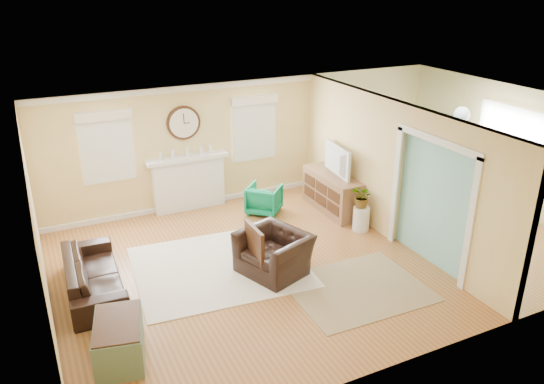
# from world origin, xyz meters

# --- Properties ---
(floor) EXTENTS (9.00, 9.00, 0.00)m
(floor) POSITION_xyz_m (0.00, 0.00, 0.00)
(floor) COLOR brown
(floor) RESTS_ON ground
(wall_back) EXTENTS (9.00, 0.02, 2.60)m
(wall_back) POSITION_xyz_m (0.00, 3.00, 1.30)
(wall_back) COLOR #DBBC69
(wall_back) RESTS_ON ground
(wall_front) EXTENTS (9.00, 0.02, 2.60)m
(wall_front) POSITION_xyz_m (0.00, -3.00, 1.30)
(wall_front) COLOR #DBBC69
(wall_front) RESTS_ON ground
(wall_left) EXTENTS (0.02, 6.00, 2.60)m
(wall_left) POSITION_xyz_m (-4.50, 0.00, 1.30)
(wall_left) COLOR #DBBC69
(wall_left) RESTS_ON ground
(wall_right) EXTENTS (0.02, 6.00, 2.60)m
(wall_right) POSITION_xyz_m (4.50, 0.00, 1.30)
(wall_right) COLOR #DBBC69
(wall_right) RESTS_ON ground
(ceiling) EXTENTS (9.00, 6.00, 0.02)m
(ceiling) POSITION_xyz_m (0.00, 0.00, 2.60)
(ceiling) COLOR white
(ceiling) RESTS_ON wall_back
(partition) EXTENTS (0.17, 6.00, 2.60)m
(partition) POSITION_xyz_m (1.51, 0.28, 1.36)
(partition) COLOR #DBBC69
(partition) RESTS_ON ground
(fireplace) EXTENTS (1.70, 0.30, 1.17)m
(fireplace) POSITION_xyz_m (-1.50, 2.88, 0.60)
(fireplace) COLOR white
(fireplace) RESTS_ON ground
(wall_clock) EXTENTS (0.70, 0.07, 0.70)m
(wall_clock) POSITION_xyz_m (-1.50, 2.97, 1.85)
(wall_clock) COLOR #442A18
(wall_clock) RESTS_ON wall_back
(window_left) EXTENTS (1.05, 0.13, 1.42)m
(window_left) POSITION_xyz_m (-3.05, 2.95, 1.66)
(window_left) COLOR white
(window_left) RESTS_ON wall_back
(window_right) EXTENTS (1.05, 0.13, 1.42)m
(window_right) POSITION_xyz_m (0.05, 2.95, 1.66)
(window_right) COLOR white
(window_right) RESTS_ON wall_back
(french_doors) EXTENTS (0.06, 1.70, 2.20)m
(french_doors) POSITION_xyz_m (4.45, 0.00, 1.10)
(french_doors) COLOR white
(french_doors) RESTS_ON ground
(pendant) EXTENTS (0.30, 0.30, 0.55)m
(pendant) POSITION_xyz_m (3.00, 0.00, 2.20)
(pendant) COLOR gold
(pendant) RESTS_ON ceiling
(rug_cream) EXTENTS (3.01, 2.67, 0.02)m
(rug_cream) POSITION_xyz_m (-1.80, 0.28, 0.01)
(rug_cream) COLOR silver
(rug_cream) RESTS_ON floor
(rug_jute) EXTENTS (2.11, 1.74, 0.01)m
(rug_jute) POSITION_xyz_m (-0.07, -1.31, 0.01)
(rug_jute) COLOR #988559
(rug_jute) RESTS_ON floor
(rug_grey) EXTENTS (2.17, 2.71, 0.01)m
(rug_grey) POSITION_xyz_m (2.87, 0.38, 0.01)
(rug_grey) COLOR slate
(rug_grey) RESTS_ON floor
(sofa) EXTENTS (0.88, 2.08, 0.60)m
(sofa) POSITION_xyz_m (-3.83, 0.43, 0.30)
(sofa) COLOR black
(sofa) RESTS_ON floor
(eames_chair) EXTENTS (1.26, 1.34, 0.70)m
(eames_chair) POSITION_xyz_m (-1.03, -0.25, 0.35)
(eames_chair) COLOR black
(eames_chair) RESTS_ON floor
(green_chair) EXTENTS (0.93, 0.93, 0.60)m
(green_chair) POSITION_xyz_m (-0.17, 1.99, 0.30)
(green_chair) COLOR #0A6C41
(green_chair) RESTS_ON floor
(trunk) EXTENTS (0.79, 1.07, 0.56)m
(trunk) POSITION_xyz_m (-3.77, -1.34, 0.28)
(trunk) COLOR #597058
(trunk) RESTS_ON floor
(credenza) EXTENTS (0.54, 1.60, 0.80)m
(credenza) POSITION_xyz_m (1.17, 1.48, 0.40)
(credenza) COLOR #886143
(credenza) RESTS_ON floor
(tv) EXTENTS (0.26, 1.07, 0.61)m
(tv) POSITION_xyz_m (1.15, 1.48, 1.11)
(tv) COLOR black
(tv) RESTS_ON credenza
(garden_stool) EXTENTS (0.32, 0.32, 0.47)m
(garden_stool) POSITION_xyz_m (1.18, 0.43, 0.24)
(garden_stool) COLOR white
(garden_stool) RESTS_ON floor
(potted_plant) EXTENTS (0.42, 0.47, 0.46)m
(potted_plant) POSITION_xyz_m (1.18, 0.43, 0.70)
(potted_plant) COLOR #337F33
(potted_plant) RESTS_ON garden_stool
(dining_table) EXTENTS (1.07, 1.74, 0.59)m
(dining_table) POSITION_xyz_m (2.87, 0.38, 0.29)
(dining_table) COLOR #442A18
(dining_table) RESTS_ON floor
(dining_chair_n) EXTENTS (0.49, 0.49, 1.00)m
(dining_chair_n) POSITION_xyz_m (2.82, 1.57, 0.59)
(dining_chair_n) COLOR slate
(dining_chair_n) RESTS_ON floor
(dining_chair_s) EXTENTS (0.54, 0.54, 1.01)m
(dining_chair_s) POSITION_xyz_m (2.90, -0.81, 0.60)
(dining_chair_s) COLOR slate
(dining_chair_s) RESTS_ON floor
(dining_chair_w) EXTENTS (0.47, 0.47, 0.92)m
(dining_chair_w) POSITION_xyz_m (2.31, 0.30, 0.54)
(dining_chair_w) COLOR white
(dining_chair_w) RESTS_ON floor
(dining_chair_e) EXTENTS (0.55, 0.55, 1.00)m
(dining_chair_e) POSITION_xyz_m (3.58, 0.39, 0.59)
(dining_chair_e) COLOR slate
(dining_chair_e) RESTS_ON floor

